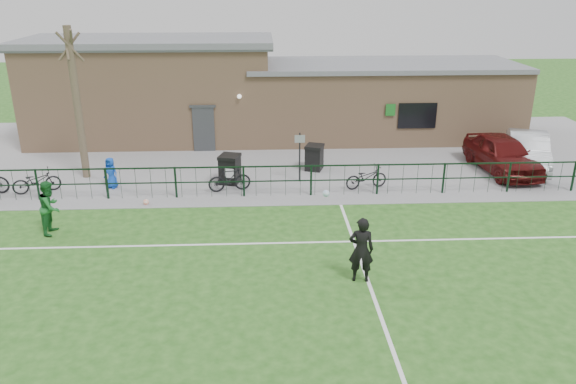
{
  "coord_description": "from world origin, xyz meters",
  "views": [
    {
      "loc": [
        -0.78,
        -11.56,
        7.63
      ],
      "look_at": [
        0.0,
        5.0,
        1.3
      ],
      "focal_mm": 35.0,
      "sensor_mm": 36.0,
      "label": 1
    }
  ],
  "objects_px": {
    "sign_post": "(300,157)",
    "bicycle_e": "(366,177)",
    "bare_tree": "(77,105)",
    "wheelie_bin_left": "(230,170)",
    "bicycle_c": "(36,181)",
    "ball_ground": "(146,202)",
    "wheelie_bin_right": "(314,158)",
    "car_maroon": "(502,154)",
    "outfield_player": "(50,207)",
    "bicycle_d": "(229,179)",
    "car_silver": "(528,150)",
    "spectator_child": "(111,173)"
  },
  "relations": [
    {
      "from": "wheelie_bin_left",
      "to": "car_silver",
      "type": "height_order",
      "value": "car_silver"
    },
    {
      "from": "car_silver",
      "to": "bare_tree",
      "type": "bearing_deg",
      "value": -159.26
    },
    {
      "from": "bicycle_d",
      "to": "outfield_player",
      "type": "relative_size",
      "value": 0.94
    },
    {
      "from": "sign_post",
      "to": "spectator_child",
      "type": "height_order",
      "value": "sign_post"
    },
    {
      "from": "bicycle_c",
      "to": "bicycle_d",
      "type": "height_order",
      "value": "bicycle_d"
    },
    {
      "from": "car_maroon",
      "to": "outfield_player",
      "type": "distance_m",
      "value": 17.52
    },
    {
      "from": "car_silver",
      "to": "spectator_child",
      "type": "bearing_deg",
      "value": -154.68
    },
    {
      "from": "bicycle_e",
      "to": "car_silver",
      "type": "bearing_deg",
      "value": -87.53
    },
    {
      "from": "bare_tree",
      "to": "sign_post",
      "type": "height_order",
      "value": "bare_tree"
    },
    {
      "from": "sign_post",
      "to": "bicycle_e",
      "type": "relative_size",
      "value": 1.19
    },
    {
      "from": "wheelie_bin_left",
      "to": "car_silver",
      "type": "xyz_separation_m",
      "value": [
        12.62,
        1.42,
        0.2
      ]
    },
    {
      "from": "sign_post",
      "to": "spectator_child",
      "type": "bearing_deg",
      "value": -176.93
    },
    {
      "from": "ball_ground",
      "to": "bicycle_c",
      "type": "bearing_deg",
      "value": 161.81
    },
    {
      "from": "sign_post",
      "to": "wheelie_bin_right",
      "type": "bearing_deg",
      "value": 63.54
    },
    {
      "from": "spectator_child",
      "to": "ball_ground",
      "type": "height_order",
      "value": "spectator_child"
    },
    {
      "from": "sign_post",
      "to": "bicycle_d",
      "type": "distance_m",
      "value": 2.94
    },
    {
      "from": "bare_tree",
      "to": "wheelie_bin_left",
      "type": "xyz_separation_m",
      "value": [
        5.92,
        -0.98,
        -2.45
      ]
    },
    {
      "from": "bicycle_d",
      "to": "bicycle_c",
      "type": "bearing_deg",
      "value": 75.88
    },
    {
      "from": "bicycle_c",
      "to": "ball_ground",
      "type": "bearing_deg",
      "value": -130.08
    },
    {
      "from": "wheelie_bin_left",
      "to": "bicycle_d",
      "type": "xyz_separation_m",
      "value": [
        0.03,
        -0.94,
        -0.04
      ]
    },
    {
      "from": "sign_post",
      "to": "outfield_player",
      "type": "height_order",
      "value": "sign_post"
    },
    {
      "from": "car_maroon",
      "to": "bicycle_d",
      "type": "bearing_deg",
      "value": -176.1
    },
    {
      "from": "bare_tree",
      "to": "car_maroon",
      "type": "height_order",
      "value": "bare_tree"
    },
    {
      "from": "wheelie_bin_right",
      "to": "bicycle_c",
      "type": "xyz_separation_m",
      "value": [
        -10.73,
        -2.22,
        -0.04
      ]
    },
    {
      "from": "wheelie_bin_left",
      "to": "spectator_child",
      "type": "height_order",
      "value": "spectator_child"
    },
    {
      "from": "bicycle_c",
      "to": "bicycle_d",
      "type": "bearing_deg",
      "value": -113.47
    },
    {
      "from": "car_silver",
      "to": "spectator_child",
      "type": "distance_m",
      "value": 17.27
    },
    {
      "from": "ball_ground",
      "to": "wheelie_bin_right",
      "type": "bearing_deg",
      "value": 29.65
    },
    {
      "from": "wheelie_bin_left",
      "to": "bicycle_e",
      "type": "relative_size",
      "value": 0.63
    },
    {
      "from": "bicycle_e",
      "to": "outfield_player",
      "type": "distance_m",
      "value": 11.27
    },
    {
      "from": "wheelie_bin_left",
      "to": "spectator_child",
      "type": "xyz_separation_m",
      "value": [
        -4.55,
        -0.36,
        0.08
      ]
    },
    {
      "from": "sign_post",
      "to": "bicycle_d",
      "type": "xyz_separation_m",
      "value": [
        -2.73,
        -0.97,
        -0.51
      ]
    },
    {
      "from": "wheelie_bin_left",
      "to": "car_silver",
      "type": "relative_size",
      "value": 0.24
    },
    {
      "from": "wheelie_bin_right",
      "to": "car_silver",
      "type": "distance_m",
      "value": 9.14
    },
    {
      "from": "bicycle_e",
      "to": "spectator_child",
      "type": "xyz_separation_m",
      "value": [
        -9.83,
        0.51,
        0.16
      ]
    },
    {
      "from": "bare_tree",
      "to": "bicycle_c",
      "type": "bearing_deg",
      "value": -127.83
    },
    {
      "from": "bare_tree",
      "to": "spectator_child",
      "type": "relative_size",
      "value": 4.95
    },
    {
      "from": "wheelie_bin_left",
      "to": "wheelie_bin_right",
      "type": "relative_size",
      "value": 1.07
    },
    {
      "from": "bicycle_d",
      "to": "outfield_player",
      "type": "distance_m",
      "value": 6.46
    },
    {
      "from": "sign_post",
      "to": "spectator_child",
      "type": "relative_size",
      "value": 1.65
    },
    {
      "from": "bare_tree",
      "to": "bicycle_d",
      "type": "relative_size",
      "value": 3.69
    },
    {
      "from": "bare_tree",
      "to": "car_maroon",
      "type": "xyz_separation_m",
      "value": [
        17.21,
        -0.13,
        -2.21
      ]
    },
    {
      "from": "bare_tree",
      "to": "outfield_player",
      "type": "distance_m",
      "value": 5.79
    },
    {
      "from": "bicycle_d",
      "to": "bare_tree",
      "type": "bearing_deg",
      "value": 59.52
    },
    {
      "from": "wheelie_bin_right",
      "to": "car_maroon",
      "type": "xyz_separation_m",
      "value": [
        7.81,
        -0.62,
        0.28
      ]
    },
    {
      "from": "ball_ground",
      "to": "sign_post",
      "type": "bearing_deg",
      "value": 21.14
    },
    {
      "from": "car_maroon",
      "to": "outfield_player",
      "type": "bearing_deg",
      "value": -167.79
    },
    {
      "from": "bare_tree",
      "to": "wheelie_bin_left",
      "type": "relative_size",
      "value": 5.66
    },
    {
      "from": "bicycle_d",
      "to": "bicycle_e",
      "type": "xyz_separation_m",
      "value": [
        5.25,
        0.06,
        -0.05
      ]
    },
    {
      "from": "ball_ground",
      "to": "bicycle_e",
      "type": "bearing_deg",
      "value": 8.93
    }
  ]
}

